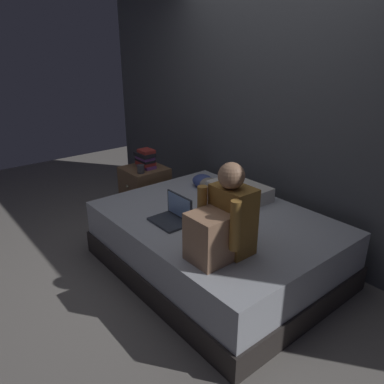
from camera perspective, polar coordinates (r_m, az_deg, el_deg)
name	(u,v)px	position (r m, az deg, el deg)	size (l,w,h in m)	color
ground_plane	(175,270)	(3.40, -2.67, -11.85)	(8.00, 8.00, 0.00)	gray
wall_back	(274,104)	(3.70, 12.42, 13.05)	(5.60, 0.10, 2.70)	#4C4F54
bed	(215,243)	(3.30, 3.57, -7.82)	(2.00, 1.50, 0.52)	#332D2B
nightstand	(145,193)	(4.28, -7.16, -0.09)	(0.44, 0.46, 0.60)	brown
person_sitting	(223,222)	(2.53, 4.79, -4.53)	(0.39, 0.44, 0.66)	olive
laptop	(173,215)	(3.07, -2.91, -3.57)	(0.32, 0.23, 0.22)	#333842
pillow	(239,191)	(3.55, 7.22, 0.14)	(0.56, 0.36, 0.13)	silver
book_stack	(145,159)	(4.16, -7.12, 5.09)	(0.24, 0.16, 0.21)	#703D84
mug	(141,169)	(4.00, -7.84, 3.50)	(0.08, 0.08, 0.09)	#3D3D42
clothes_pile	(205,182)	(3.77, 2.06, 1.51)	(0.35, 0.21, 0.13)	#3D4C8E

